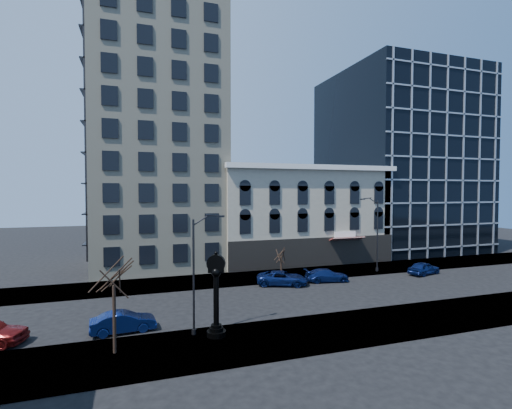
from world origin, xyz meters
name	(u,v)px	position (x,y,z in m)	size (l,w,h in m)	color
ground	(248,302)	(0.00, 0.00, 0.00)	(160.00, 160.00, 0.00)	black
sidewalk_far	(226,279)	(0.00, 8.00, 0.06)	(160.00, 6.00, 0.12)	#99978B
sidewalk_near	(286,336)	(0.00, -8.00, 0.06)	(160.00, 6.00, 0.12)	#99978B
cream_tower	(157,111)	(-6.11, 18.88, 19.32)	(15.90, 15.40, 42.50)	beige
victorian_row	(299,216)	(12.00, 15.89, 6.00)	(22.60, 11.19, 12.50)	#B1A891
glass_office	(397,162)	(32.00, 20.91, 14.00)	(20.00, 20.15, 28.00)	black
street_clock	(216,298)	(-4.20, -6.71, 2.55)	(1.22, 1.22, 5.37)	black
street_lamp_near	(202,242)	(-4.94, -5.88, 5.99)	(1.99, 0.62, 7.78)	black
street_lamp_far	(373,215)	(16.70, 6.22, 6.60)	(2.22, 0.44, 8.59)	black
bare_tree_near	(114,271)	(-10.17, -7.32, 4.80)	(3.61, 3.61, 6.20)	#2E2017
bare_tree_far	(281,252)	(5.60, 6.39, 2.95)	(2.19, 2.19, 3.76)	#2E2017
car_near_b	(123,322)	(-9.79, -3.87, 0.68)	(1.44, 4.13, 1.36)	#0C194C
car_far_a	(282,278)	(4.78, 4.15, 0.69)	(2.31, 5.00, 1.39)	#0C194C
car_far_b	(327,275)	(9.66, 4.05, 0.65)	(1.82, 4.48, 1.30)	#0C194C
car_far_c	(424,268)	(21.53, 3.54, 0.71)	(1.68, 4.17, 1.42)	#0C194C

